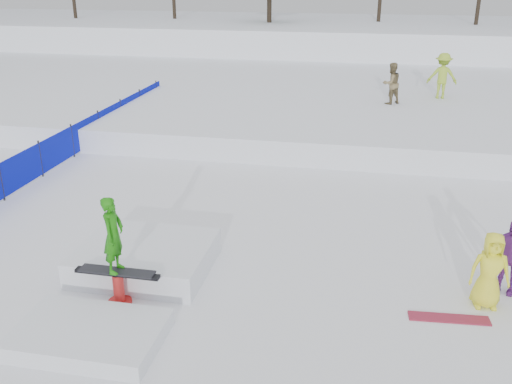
% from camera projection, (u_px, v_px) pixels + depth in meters
% --- Properties ---
extents(ground, '(120.00, 120.00, 0.00)m').
position_uv_depth(ground, '(212.00, 277.00, 11.41)').
color(ground, white).
extents(snow_berm, '(60.00, 14.00, 2.40)m').
position_uv_depth(snow_berm, '(331.00, 40.00, 38.30)').
color(snow_berm, white).
rests_on(snow_berm, ground).
extents(snow_midrise, '(50.00, 18.00, 0.80)m').
position_uv_depth(snow_midrise, '(307.00, 94.00, 25.84)').
color(snow_midrise, white).
rests_on(snow_midrise, ground).
extents(safety_fence, '(0.05, 16.00, 1.10)m').
position_uv_depth(safety_fence, '(72.00, 141.00, 18.42)').
color(safety_fence, '#0710B5').
rests_on(safety_fence, ground).
extents(walker_olive, '(0.98, 0.95, 1.59)m').
position_uv_depth(walker_olive, '(391.00, 83.00, 22.00)').
color(walker_olive, brown).
rests_on(walker_olive, snow_midrise).
extents(walker_ygreen, '(1.20, 0.72, 1.81)m').
position_uv_depth(walker_ygreen, '(442.00, 76.00, 22.90)').
color(walker_ygreen, '#9FC330').
rests_on(walker_ygreen, snow_midrise).
extents(spectator_purple, '(0.95, 0.66, 1.50)m').
position_uv_depth(spectator_purple, '(510.00, 256.00, 10.65)').
color(spectator_purple, '#782E91').
rests_on(spectator_purple, ground).
extents(spectator_yellow, '(0.74, 0.51, 1.46)m').
position_uv_depth(spectator_yellow, '(490.00, 270.00, 10.20)').
color(spectator_yellow, yellow).
rests_on(spectator_yellow, ground).
extents(loose_board_red, '(1.42, 0.38, 0.03)m').
position_uv_depth(loose_board_red, '(449.00, 318.00, 10.05)').
color(loose_board_red, maroon).
rests_on(loose_board_red, ground).
extents(jib_rail_feature, '(2.60, 4.40, 2.11)m').
position_uv_depth(jib_rail_feature, '(131.00, 274.00, 10.94)').
color(jib_rail_feature, white).
rests_on(jib_rail_feature, ground).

